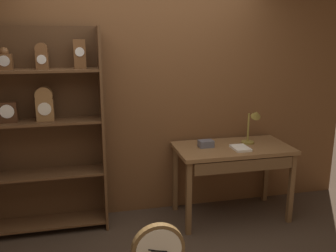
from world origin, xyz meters
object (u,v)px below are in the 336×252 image
(workbench, at_px, (233,156))
(open_repair_manual, at_px, (241,148))
(round_clock_large, at_px, (158,250))
(bookshelf, at_px, (26,131))
(desk_lamp, at_px, (253,123))
(toolbox_small, at_px, (206,144))

(workbench, bearing_deg, open_repair_manual, -67.93)
(workbench, bearing_deg, round_clock_large, -139.54)
(round_clock_large, bearing_deg, bookshelf, 136.09)
(desk_lamp, bearing_deg, round_clock_large, -143.48)
(round_clock_large, bearing_deg, open_repair_manual, 36.25)
(desk_lamp, height_order, open_repair_manual, desk_lamp)
(open_repair_manual, relative_size, round_clock_large, 0.46)
(desk_lamp, xyz_separation_m, toolbox_small, (-0.53, -0.00, -0.19))
(bookshelf, relative_size, workbench, 1.67)
(bookshelf, height_order, round_clock_large, bookshelf)
(desk_lamp, distance_m, round_clock_large, 1.72)
(toolbox_small, distance_m, open_repair_manual, 0.36)
(open_repair_manual, bearing_deg, round_clock_large, -144.14)
(bookshelf, xyz_separation_m, workbench, (2.07, -0.20, -0.34))
(desk_lamp, xyz_separation_m, round_clock_large, (-1.23, -0.91, -0.79))
(round_clock_large, bearing_deg, toolbox_small, 52.36)
(bookshelf, xyz_separation_m, desk_lamp, (2.31, -0.13, -0.01))
(workbench, relative_size, desk_lamp, 3.08)
(open_repair_manual, distance_m, round_clock_large, 1.39)
(workbench, distance_m, round_clock_large, 1.37)
(workbench, height_order, toolbox_small, toolbox_small)
(round_clock_large, bearing_deg, desk_lamp, 36.52)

